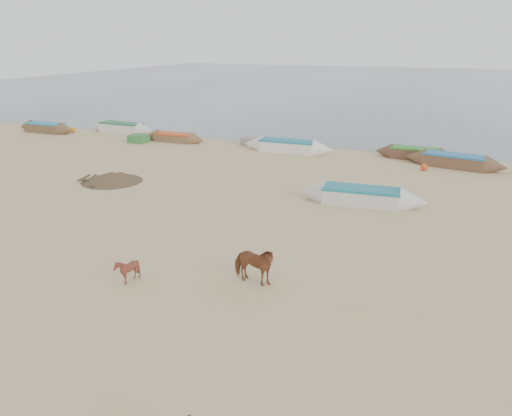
{
  "coord_description": "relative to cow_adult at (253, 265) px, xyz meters",
  "views": [
    {
      "loc": [
        7.54,
        -14.81,
        7.89
      ],
      "look_at": [
        0.0,
        4.0,
        1.0
      ],
      "focal_mm": 35.0,
      "sensor_mm": 36.0,
      "label": 1
    }
  ],
  "objects": [
    {
      "name": "calf_front",
      "position": [
        -4.0,
        -1.52,
        -0.23
      ],
      "size": [
        1.12,
        1.09,
        0.93
      ],
      "primitive_type": "imported",
      "rotation": [
        0.0,
        0.0,
        -0.99
      ],
      "color": "#5C281D",
      "rests_on": "ground"
    },
    {
      "name": "waterline_canoes",
      "position": [
        -3.13,
        20.83,
        -0.26
      ],
      "size": [
        57.57,
        4.48,
        0.93
      ],
      "color": "brown",
      "rests_on": "ground"
    },
    {
      "name": "near_canoe",
      "position": [
        1.77,
        9.99,
        -0.27
      ],
      "size": [
        6.51,
        1.81,
        0.85
      ],
      "primitive_type": null,
      "rotation": [
        0.0,
        0.0,
        0.06
      ],
      "color": "silver",
      "rests_on": "ground"
    },
    {
      "name": "sea",
      "position": [
        -1.8,
        82.72,
        -0.69
      ],
      "size": [
        160.0,
        160.0,
        0.0
      ],
      "primitive_type": "plane",
      "color": "slate",
      "rests_on": "ground"
    },
    {
      "name": "beach_clutter",
      "position": [
        1.07,
        20.28,
        -0.4
      ],
      "size": [
        46.63,
        4.56,
        0.64
      ],
      "color": "#327137",
      "rests_on": "ground"
    },
    {
      "name": "ground",
      "position": [
        -1.8,
        0.72,
        -0.7
      ],
      "size": [
        140.0,
        140.0,
        0.0
      ],
      "primitive_type": "plane",
      "color": "tan",
      "rests_on": "ground"
    },
    {
      "name": "debris_pile",
      "position": [
        -12.47,
        8.8,
        -0.41
      ],
      "size": [
        4.64,
        4.64,
        0.57
      ],
      "primitive_type": "cone",
      "rotation": [
        0.0,
        0.0,
        -0.41
      ],
      "color": "brown",
      "rests_on": "ground"
    },
    {
      "name": "cow_adult",
      "position": [
        0.0,
        0.0,
        0.0
      ],
      "size": [
        1.73,
        0.94,
        1.39
      ],
      "primitive_type": "imported",
      "rotation": [
        0.0,
        0.0,
        1.45
      ],
      "color": "brown",
      "rests_on": "ground"
    }
  ]
}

